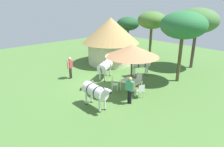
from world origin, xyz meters
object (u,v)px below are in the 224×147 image
object	(u,v)px
thatched_hut	(111,38)
zebra_toward_hut	(96,91)
patio_dining_table	(131,82)
patio_chair_east_end	(114,83)
acacia_tree_far_lawn	(183,25)
guest_beside_umbrella	(130,88)
striped_lounge_chair	(87,86)
acacia_tree_right_background	(197,21)
acacia_tree_left_background	(128,24)
patio_chair_near_lawn	(141,90)
acacia_tree_behind_hut	(152,20)
shade_umbrella	(132,51)
patio_chair_west_end	(139,79)
zebra_by_umbrella	(141,64)
standing_watcher	(70,66)
zebra_nearest_camera	(105,66)

from	to	relation	value
thatched_hut	zebra_toward_hut	world-z (taller)	thatched_hut
patio_dining_table	patio_chair_east_end	size ratio (longest dim) A/B	1.55
thatched_hut	acacia_tree_far_lawn	xyz separation A→B (m)	(7.16, 0.48, 1.75)
guest_beside_umbrella	striped_lounge_chair	xyz separation A→B (m)	(-3.42, -0.65, -0.76)
striped_lounge_chair	acacia_tree_right_background	world-z (taller)	acacia_tree_right_background
striped_lounge_chair	acacia_tree_left_background	world-z (taller)	acacia_tree_left_background
patio_chair_near_lawn	acacia_tree_behind_hut	size ratio (longest dim) A/B	0.18
patio_chair_east_end	zebra_toward_hut	xyz separation A→B (m)	(1.09, -2.39, 0.49)
shade_umbrella	patio_chair_near_lawn	bearing A→B (deg)	-16.87
shade_umbrella	patio_dining_table	world-z (taller)	shade_umbrella
acacia_tree_far_lawn	acacia_tree_behind_hut	bearing A→B (deg)	144.62
patio_dining_table	acacia_tree_right_background	xyz separation A→B (m)	(0.15, 8.07, 3.56)
thatched_hut	acacia_tree_right_background	size ratio (longest dim) A/B	1.03
shade_umbrella	acacia_tree_right_background	bearing A→B (deg)	88.92
acacia_tree_left_background	acacia_tree_behind_hut	xyz separation A→B (m)	(3.15, 0.27, 0.57)
patio_chair_west_end	thatched_hut	bearing A→B (deg)	-37.92
shade_umbrella	acacia_tree_far_lawn	distance (m)	4.43
acacia_tree_behind_hut	patio_chair_west_end	bearing A→B (deg)	-57.69
zebra_by_umbrella	standing_watcher	bearing A→B (deg)	-101.65
patio_chair_west_end	acacia_tree_far_lawn	distance (m)	4.90
thatched_hut	acacia_tree_left_background	distance (m)	4.90
acacia_tree_behind_hut	acacia_tree_right_background	bearing A→B (deg)	-2.22
shade_umbrella	standing_watcher	distance (m)	5.46
acacia_tree_right_background	zebra_nearest_camera	bearing A→B (deg)	-112.55
standing_watcher	zebra_by_umbrella	distance (m)	5.68
zebra_toward_hut	acacia_tree_left_background	xyz separation A→B (m)	(-8.17, 11.18, 2.35)
acacia_tree_far_lawn	shade_umbrella	bearing A→B (deg)	-105.47
zebra_nearest_camera	acacia_tree_right_background	distance (m)	8.97
thatched_hut	acacia_tree_left_background	xyz separation A→B (m)	(-1.91, 4.42, 0.93)
zebra_nearest_camera	acacia_tree_far_lawn	size ratio (longest dim) A/B	0.41
acacia_tree_left_background	zebra_nearest_camera	bearing A→B (deg)	-57.42
patio_chair_near_lawn	standing_watcher	xyz separation A→B (m)	(-6.00, -1.40, 0.53)
zebra_toward_hut	shade_umbrella	bearing A→B (deg)	-176.11
acacia_tree_far_lawn	thatched_hut	bearing A→B (deg)	-176.19
zebra_toward_hut	standing_watcher	bearing A→B (deg)	-105.74
patio_chair_east_end	zebra_toward_hut	bearing A→B (deg)	-17.96
shade_umbrella	zebra_nearest_camera	xyz separation A→B (m)	(-3.06, 0.33, -1.81)
striped_lounge_chair	acacia_tree_behind_hut	size ratio (longest dim) A/B	0.20
standing_watcher	acacia_tree_right_background	world-z (taller)	acacia_tree_right_background
patio_dining_table	patio_chair_east_end	xyz separation A→B (m)	(-0.87, -0.80, -0.13)
patio_chair_west_end	patio_chair_near_lawn	bearing A→B (deg)	119.09
zebra_by_umbrella	acacia_tree_left_background	distance (m)	8.57
acacia_tree_behind_hut	thatched_hut	bearing A→B (deg)	-104.76
standing_watcher	zebra_toward_hut	world-z (taller)	standing_watcher
thatched_hut	patio_chair_east_end	bearing A→B (deg)	-40.25
patio_chair_west_end	acacia_tree_behind_hut	distance (m)	9.09
patio_chair_west_end	guest_beside_umbrella	bearing A→B (deg)	105.22
standing_watcher	guest_beside_umbrella	bearing A→B (deg)	66.34
patio_chair_east_end	standing_watcher	distance (m)	4.14
acacia_tree_far_lawn	patio_chair_west_end	bearing A→B (deg)	-116.14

